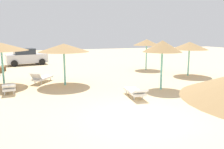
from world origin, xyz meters
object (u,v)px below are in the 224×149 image
at_px(parasol_0, 162,46).
at_px(lounger_0, 135,91).
at_px(parasol_4, 64,48).
at_px(lounger_4, 42,78).
at_px(lounger_2, 9,87).
at_px(parked_car, 26,57).
at_px(bench_0, 2,68).
at_px(parasol_8, 190,46).
at_px(parasol_2, 1,47).
at_px(parasol_9, 147,42).

distance_m(parasol_0, lounger_0, 3.24).
xyz_separation_m(parasol_4, lounger_4, (-1.34, 1.30, -2.02)).
distance_m(lounger_2, parked_car, 11.96).
bearing_deg(lounger_2, parasol_0, -14.90).
relative_size(lounger_4, parked_car, 0.45).
bearing_deg(bench_0, parasol_8, -26.59).
xyz_separation_m(parasol_0, bench_0, (-9.35, 9.97, -2.14)).
bearing_deg(parked_car, lounger_4, -84.10).
xyz_separation_m(parasol_0, parasol_8, (4.37, 3.10, -0.19)).
xyz_separation_m(parasol_8, lounger_0, (-6.53, -4.14, -1.99)).
height_order(parasol_0, parasol_2, parasol_0).
relative_size(parasol_2, parked_car, 0.75).
bearing_deg(parasol_4, bench_0, 121.47).
xyz_separation_m(parasol_2, lounger_2, (0.42, -1.85, -2.11)).
xyz_separation_m(lounger_0, parked_car, (-5.28, 15.15, 0.52)).
xyz_separation_m(lounger_0, lounger_4, (-4.26, 5.33, 0.02)).
relative_size(parasol_2, lounger_0, 1.62).
bearing_deg(parasol_4, parasol_0, -30.47).
bearing_deg(bench_0, lounger_0, -56.83).
relative_size(parasol_0, bench_0, 1.85).
height_order(parasol_0, parasol_9, parasol_0).
xyz_separation_m(parasol_4, lounger_0, (2.92, -4.03, -2.04)).
distance_m(parasol_0, bench_0, 13.83).
bearing_deg(parasol_8, lounger_4, 173.70).
xyz_separation_m(parasol_0, parasol_2, (-8.67, 4.05, -0.06)).
relative_size(lounger_2, parked_car, 0.46).
xyz_separation_m(lounger_4, bench_0, (-2.93, 5.68, 0.02)).
height_order(bench_0, parked_car, parked_car).
bearing_deg(bench_0, parasol_9, -14.47).
bearing_deg(parasol_2, parasol_0, -25.02).
bearing_deg(lounger_4, parked_car, 95.90).
xyz_separation_m(parasol_2, parasol_4, (3.59, -1.06, -0.08)).
relative_size(parasol_0, parasol_2, 0.89).
distance_m(lounger_2, bench_0, 7.85).
bearing_deg(parasol_4, lounger_2, -165.94).
bearing_deg(lounger_0, parasol_0, 25.70).
height_order(parasol_0, parasol_4, parasol_0).
bearing_deg(lounger_2, lounger_0, -27.96).
bearing_deg(lounger_4, parasol_4, -44.07).
xyz_separation_m(lounger_0, bench_0, (-7.19, 11.01, 0.04)).
xyz_separation_m(lounger_2, bench_0, (-1.10, 7.77, 0.04)).
relative_size(lounger_4, bench_0, 1.24).
height_order(parasol_4, parked_car, parasol_4).
height_order(parasol_8, lounger_0, parasol_8).
bearing_deg(parasol_9, parasol_4, -153.79).
bearing_deg(bench_0, lounger_2, -81.97).
xyz_separation_m(lounger_2, lounger_4, (1.83, 2.09, 0.01)).
bearing_deg(parked_car, lounger_2, -93.92).
distance_m(lounger_0, parked_car, 16.06).
xyz_separation_m(bench_0, parked_car, (1.91, 4.15, 0.48)).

